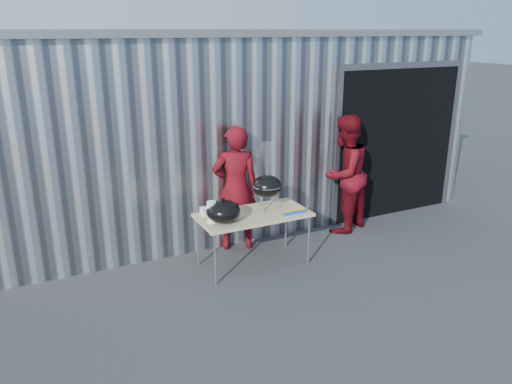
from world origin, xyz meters
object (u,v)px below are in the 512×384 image
folding_table (253,216)px  kettle_grill (267,179)px  person_cook (236,189)px  person_bystander (344,174)px

folding_table → kettle_grill: 0.53m
kettle_grill → person_cook: (-0.22, 0.55, -0.26)m
kettle_grill → person_cook: person_cook is taller
person_bystander → kettle_grill: bearing=-7.1°
person_cook → folding_table: bearing=105.1°
kettle_grill → person_cook: 0.65m
folding_table → person_cook: 0.66m
folding_table → kettle_grill: size_ratio=1.62×
folding_table → person_bystander: (1.84, 0.51, 0.22)m
person_bystander → person_cook: bearing=-26.1°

